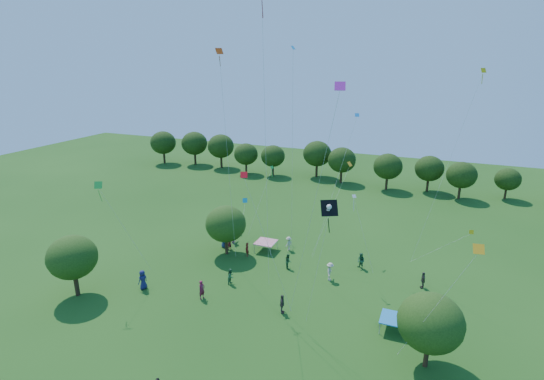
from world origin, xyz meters
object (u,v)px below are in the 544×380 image
Objects in this scene: near_tree_east at (431,323)px; tent_red_stripe at (266,242)px; pirate_kite at (329,210)px; red_high_kite at (263,35)px; near_tree_north at (226,224)px; tent_blue at (395,319)px; near_tree_west at (72,257)px.

near_tree_east is 22.42m from tent_red_stripe.
red_high_kite is (-6.92, 4.46, 11.89)m from pirate_kite.
near_tree_north reaches higher than tent_blue.
pirate_kite is at bearing -32.81° from red_high_kite.
tent_red_stripe is 18.15m from tent_blue.
near_tree_west is at bearing -175.84° from near_tree_east.
near_tree_east is 5.06m from tent_blue.
tent_red_stripe is 23.66m from red_high_kite.
pirate_kite is (-7.52, -0.00, 7.27)m from near_tree_east.
near_tree_north is 0.21× the size of red_high_kite.
tent_red_stripe is at bearing 143.89° from near_tree_east.
near_tree_east is (30.46, 2.22, -0.26)m from near_tree_west.
tent_red_stripe is 19.46m from pirate_kite.
tent_red_stripe is at bearing 50.91° from near_tree_west.
tent_red_stripe is (-17.99, 13.13, -2.57)m from near_tree_east.
tent_blue is (19.13, -7.24, -2.57)m from near_tree_north.
near_tree_east is at bearing 0.01° from pirate_kite.
tent_blue is (27.84, 5.70, -2.83)m from near_tree_west.
near_tree_east is 10.46m from pirate_kite.
near_tree_west reaches higher than tent_red_stripe.
near_tree_north is at bearing 153.74° from near_tree_east.
tent_blue is 0.08× the size of red_high_kite.
pirate_kite is (14.22, -10.73, 7.27)m from near_tree_north.
tent_red_stripe is (3.75, 2.40, -2.57)m from near_tree_north.
near_tree_west reaches higher than tent_blue.
near_tree_north is at bearing 139.36° from red_high_kite.
near_tree_west reaches higher than near_tree_east.
near_tree_east is 2.57× the size of tent_red_stripe.
near_tree_east is at bearing 4.16° from near_tree_west.
red_high_kite is (-11.83, 0.98, 21.73)m from tent_blue.
red_high_kite reaches higher than tent_blue.
near_tree_west is at bearing -129.09° from tent_red_stripe.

